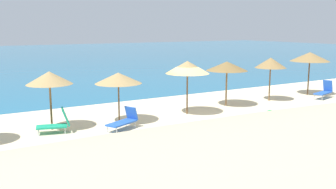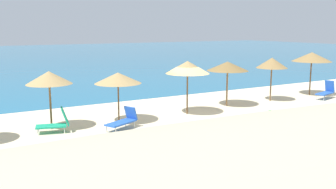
{
  "view_description": "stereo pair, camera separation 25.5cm",
  "coord_description": "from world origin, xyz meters",
  "px_view_note": "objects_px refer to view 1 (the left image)",
  "views": [
    {
      "loc": [
        -11.09,
        -15.56,
        4.53
      ],
      "look_at": [
        -1.13,
        1.02,
        1.1
      ],
      "focal_mm": 40.88,
      "sensor_mm": 36.0,
      "label": 1
    },
    {
      "loc": [
        -10.87,
        -15.69,
        4.53
      ],
      "look_at": [
        -1.13,
        1.02,
        1.1
      ],
      "focal_mm": 40.88,
      "sensor_mm": 36.0,
      "label": 2
    }
  ],
  "objects_px": {
    "beach_umbrella_3": "(187,67)",
    "lounge_chair_1": "(56,123)",
    "beach_ball": "(270,113)",
    "beach_umbrella_2": "(118,78)",
    "beach_umbrella_4": "(227,66)",
    "beach_umbrella_5": "(271,63)",
    "beach_umbrella_1": "(49,78)",
    "lounge_chair_2": "(324,91)",
    "lounge_chair_0": "(124,120)",
    "beach_umbrella_6": "(310,57)"
  },
  "relations": [
    {
      "from": "beach_umbrella_3",
      "to": "lounge_chair_1",
      "type": "height_order",
      "value": "beach_umbrella_3"
    },
    {
      "from": "beach_ball",
      "to": "lounge_chair_1",
      "type": "bearing_deg",
      "value": 165.59
    },
    {
      "from": "beach_umbrella_2",
      "to": "beach_umbrella_4",
      "type": "bearing_deg",
      "value": 4.03
    },
    {
      "from": "beach_umbrella_2",
      "to": "lounge_chair_1",
      "type": "bearing_deg",
      "value": -175.11
    },
    {
      "from": "beach_umbrella_5",
      "to": "beach_ball",
      "type": "distance_m",
      "value": 5.05
    },
    {
      "from": "beach_umbrella_1",
      "to": "lounge_chair_2",
      "type": "xyz_separation_m",
      "value": [
        16.97,
        -1.33,
        -1.84
      ]
    },
    {
      "from": "beach_umbrella_5",
      "to": "beach_ball",
      "type": "bearing_deg",
      "value": -135.12
    },
    {
      "from": "beach_umbrella_2",
      "to": "lounge_chair_0",
      "type": "xyz_separation_m",
      "value": [
        -0.29,
        -1.21,
        -1.75
      ]
    },
    {
      "from": "beach_umbrella_1",
      "to": "lounge_chair_1",
      "type": "xyz_separation_m",
      "value": [
        0.04,
        -0.67,
        -1.89
      ]
    },
    {
      "from": "lounge_chair_0",
      "to": "beach_umbrella_1",
      "type": "bearing_deg",
      "value": 34.01
    },
    {
      "from": "beach_umbrella_5",
      "to": "lounge_chair_2",
      "type": "bearing_deg",
      "value": -19.62
    },
    {
      "from": "beach_umbrella_3",
      "to": "lounge_chair_1",
      "type": "relative_size",
      "value": 1.85
    },
    {
      "from": "beach_umbrella_4",
      "to": "lounge_chair_2",
      "type": "xyz_separation_m",
      "value": [
        6.93,
        -1.41,
        -1.83
      ]
    },
    {
      "from": "beach_umbrella_4",
      "to": "beach_umbrella_6",
      "type": "distance_m",
      "value": 7.09
    },
    {
      "from": "beach_umbrella_1",
      "to": "beach_umbrella_4",
      "type": "distance_m",
      "value": 10.04
    },
    {
      "from": "beach_umbrella_5",
      "to": "lounge_chair_2",
      "type": "relative_size",
      "value": 1.59
    },
    {
      "from": "beach_umbrella_6",
      "to": "beach_umbrella_4",
      "type": "bearing_deg",
      "value": 179.96
    },
    {
      "from": "beach_umbrella_1",
      "to": "beach_ball",
      "type": "bearing_deg",
      "value": -17.87
    },
    {
      "from": "lounge_chair_2",
      "to": "beach_umbrella_1",
      "type": "bearing_deg",
      "value": 71.41
    },
    {
      "from": "beach_umbrella_3",
      "to": "beach_umbrella_5",
      "type": "height_order",
      "value": "beach_umbrella_3"
    },
    {
      "from": "lounge_chair_1",
      "to": "beach_umbrella_1",
      "type": "bearing_deg",
      "value": 17.39
    },
    {
      "from": "beach_umbrella_1",
      "to": "lounge_chair_2",
      "type": "relative_size",
      "value": 1.56
    },
    {
      "from": "lounge_chair_0",
      "to": "lounge_chair_2",
      "type": "distance_m",
      "value": 14.18
    },
    {
      "from": "beach_umbrella_1",
      "to": "beach_umbrella_5",
      "type": "bearing_deg",
      "value": -0.24
    },
    {
      "from": "beach_umbrella_5",
      "to": "beach_umbrella_3",
      "type": "bearing_deg",
      "value": -175.79
    },
    {
      "from": "lounge_chair_0",
      "to": "lounge_chair_2",
      "type": "height_order",
      "value": "lounge_chair_2"
    },
    {
      "from": "beach_umbrella_6",
      "to": "lounge_chair_0",
      "type": "relative_size",
      "value": 1.7
    },
    {
      "from": "beach_umbrella_5",
      "to": "beach_umbrella_6",
      "type": "xyz_separation_m",
      "value": [
        3.74,
        0.13,
        0.21
      ]
    },
    {
      "from": "beach_umbrella_3",
      "to": "lounge_chair_0",
      "type": "bearing_deg",
      "value": -165.14
    },
    {
      "from": "beach_umbrella_5",
      "to": "beach_ball",
      "type": "height_order",
      "value": "beach_umbrella_5"
    },
    {
      "from": "beach_umbrella_1",
      "to": "beach_umbrella_5",
      "type": "height_order",
      "value": "beach_umbrella_5"
    },
    {
      "from": "beach_umbrella_1",
      "to": "beach_umbrella_2",
      "type": "xyz_separation_m",
      "value": [
        3.08,
        -0.41,
        -0.17
      ]
    },
    {
      "from": "beach_umbrella_3",
      "to": "lounge_chair_2",
      "type": "distance_m",
      "value": 10.29
    },
    {
      "from": "lounge_chair_1",
      "to": "beach_ball",
      "type": "distance_m",
      "value": 10.45
    },
    {
      "from": "beach_umbrella_5",
      "to": "beach_umbrella_4",
      "type": "bearing_deg",
      "value": 177.74
    },
    {
      "from": "beach_umbrella_4",
      "to": "lounge_chair_0",
      "type": "xyz_separation_m",
      "value": [
        -7.25,
        -1.7,
        -1.9
      ]
    },
    {
      "from": "beach_umbrella_6",
      "to": "lounge_chair_1",
      "type": "relative_size",
      "value": 1.91
    },
    {
      "from": "lounge_chair_2",
      "to": "beach_ball",
      "type": "distance_m",
      "value": 7.1
    },
    {
      "from": "beach_umbrella_2",
      "to": "lounge_chair_0",
      "type": "height_order",
      "value": "beach_umbrella_2"
    },
    {
      "from": "beach_umbrella_2",
      "to": "beach_umbrella_3",
      "type": "bearing_deg",
      "value": -1.77
    },
    {
      "from": "beach_umbrella_4",
      "to": "beach_umbrella_5",
      "type": "distance_m",
      "value": 3.34
    },
    {
      "from": "beach_umbrella_6",
      "to": "lounge_chair_2",
      "type": "xyz_separation_m",
      "value": [
        -0.15,
        -1.41,
        -2.09
      ]
    },
    {
      "from": "beach_umbrella_1",
      "to": "beach_umbrella_2",
      "type": "relative_size",
      "value": 1.08
    },
    {
      "from": "beach_umbrella_2",
      "to": "lounge_chair_1",
      "type": "xyz_separation_m",
      "value": [
        -3.05,
        -0.26,
        -1.72
      ]
    },
    {
      "from": "lounge_chair_2",
      "to": "beach_ball",
      "type": "bearing_deg",
      "value": 91.77
    },
    {
      "from": "beach_umbrella_4",
      "to": "lounge_chair_2",
      "type": "distance_m",
      "value": 7.3
    },
    {
      "from": "beach_umbrella_1",
      "to": "beach_umbrella_6",
      "type": "xyz_separation_m",
      "value": [
        17.13,
        0.07,
        0.24
      ]
    },
    {
      "from": "beach_umbrella_5",
      "to": "lounge_chair_0",
      "type": "bearing_deg",
      "value": -171.57
    },
    {
      "from": "beach_umbrella_6",
      "to": "beach_umbrella_1",
      "type": "bearing_deg",
      "value": -179.76
    },
    {
      "from": "lounge_chair_0",
      "to": "beach_umbrella_6",
      "type": "bearing_deg",
      "value": -109.03
    }
  ]
}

